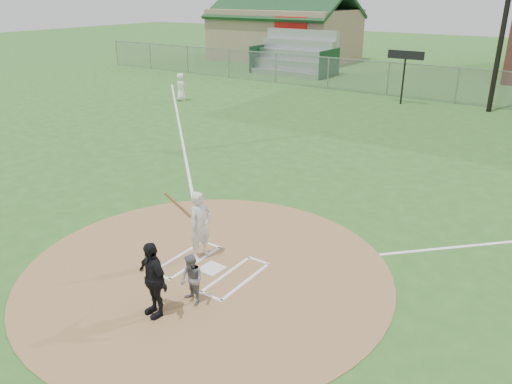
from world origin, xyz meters
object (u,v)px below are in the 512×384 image
Objects in this scene: home_plate at (212,269)px; ondeck_player at (181,87)px; batter_at_plate at (200,225)px; umpire at (153,279)px; catcher at (192,280)px.

ondeck_player is (-13.45, 13.83, 0.75)m from home_plate.
ondeck_player is at bearing 133.64° from batter_at_plate.
ondeck_player is at bearing 134.21° from home_plate.
umpire is 1.01× the size of ondeck_player.
catcher is 1.92m from batter_at_plate.
home_plate is 0.32× the size of ondeck_player.
home_plate is at bearing -29.22° from batter_at_plate.
umpire is 2.38m from batter_at_plate.
home_plate is 2.10m from umpire.
umpire reaches higher than ondeck_player.
catcher is 0.83m from umpire.
batter_at_plate reaches higher than catcher.
ondeck_player is (-13.95, 15.07, 0.22)m from catcher.
home_plate is 0.28× the size of batter_at_plate.
batter_at_plate is (-0.57, 0.32, 0.83)m from home_plate.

